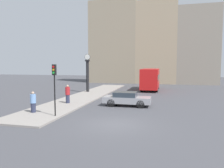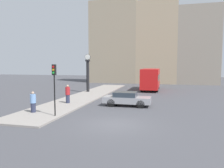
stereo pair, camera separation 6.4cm
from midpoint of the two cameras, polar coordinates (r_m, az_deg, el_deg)
name	(u,v)px [view 2 (the right image)]	position (r m, az deg, el deg)	size (l,w,h in m)	color
ground_plane	(114,124)	(14.17, 0.66, -10.52)	(120.00, 120.00, 0.00)	#47474C
sidewalk_corner	(88,95)	(26.83, -6.24, -3.00)	(3.94, 27.24, 0.12)	gray
building_row	(150,44)	(46.36, 9.90, 10.28)	(25.67, 5.00, 16.95)	gray
sedan_car	(127,99)	(20.24, 3.94, -3.84)	(4.30, 1.72, 1.30)	#9E9EA3
bus_distant	(151,78)	(33.06, 10.10, 1.50)	(2.45, 7.01, 3.19)	red
traffic_light_near	(54,79)	(16.07, -14.74, 1.24)	(0.26, 0.24, 3.71)	black
street_clock	(88,74)	(30.01, -6.29, 2.64)	(0.79, 0.51, 5.12)	black
pedestrian_blue_stripe	(33,102)	(17.97, -19.82, -4.49)	(0.43, 0.43, 1.62)	#2D334C
pedestrian_red_top	(68,94)	(21.43, -11.41, -2.59)	(0.44, 0.44, 1.76)	#2D334C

